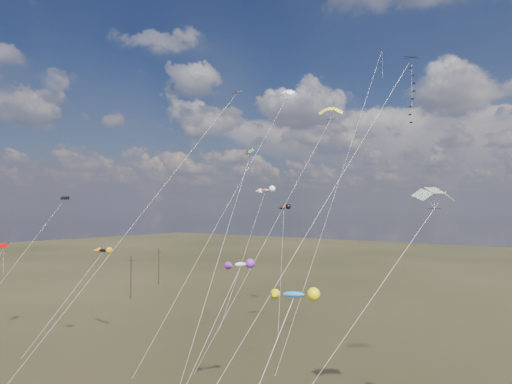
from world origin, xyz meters
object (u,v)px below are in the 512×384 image
Objects in this scene: diamond_black_high at (402,105)px; novelty_black_orange at (103,251)px; utility_pole_near at (131,277)px; utility_pole_far at (159,266)px; parafoil_yellow at (330,110)px.

diamond_black_high is 41.06m from novelty_black_orange.
utility_pole_far is (-8.00, 14.00, 0.00)m from utility_pole_near.
utility_pole_near is 16.12m from utility_pole_far.
parafoil_yellow is 34.13m from novelty_black_orange.
utility_pole_far is at bearing 155.96° from diamond_black_high.
diamond_black_high is 1.07× the size of parafoil_yellow.
novelty_black_orange is at bearing -46.27° from utility_pole_near.
diamond_black_high is 11.61m from parafoil_yellow.
parafoil_yellow is at bearing 150.87° from diamond_black_high.
novelty_black_orange is (18.38, -19.21, 7.43)m from utility_pole_near.
utility_pole_near is 0.28× the size of parafoil_yellow.
parafoil_yellow is (-10.01, 5.58, 1.84)m from diamond_black_high.
utility_pole_near is 53.07m from parafoil_yellow.
parafoil_yellow is 2.41× the size of novelty_black_orange.
utility_pole_far is 0.66× the size of novelty_black_orange.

